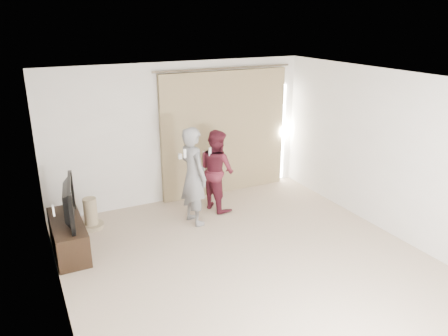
{
  "coord_description": "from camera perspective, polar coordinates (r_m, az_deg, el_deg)",
  "views": [
    {
      "loc": [
        -2.76,
        -4.67,
        3.36
      ],
      "look_at": [
        0.15,
        1.2,
        1.07
      ],
      "focal_mm": 35.0,
      "sensor_mm": 36.0,
      "label": 1
    }
  ],
  "objects": [
    {
      "name": "floor",
      "position": [
        6.38,
        3.68,
        -12.54
      ],
      "size": [
        5.5,
        5.5,
        0.0
      ],
      "primitive_type": "plane",
      "color": "tan",
      "rests_on": "ground"
    },
    {
      "name": "wall_back",
      "position": [
        8.18,
        -5.79,
        4.6
      ],
      "size": [
        5.0,
        0.04,
        2.6
      ],
      "primitive_type": "cube",
      "color": "white",
      "rests_on": "ground"
    },
    {
      "name": "wall_left",
      "position": [
        5.11,
        -21.23,
        -5.91
      ],
      "size": [
        0.04,
        5.5,
        2.6
      ],
      "color": "white",
      "rests_on": "ground"
    },
    {
      "name": "ceiling",
      "position": [
        5.48,
        4.26,
        11.25
      ],
      "size": [
        5.0,
        5.5,
        0.01
      ],
      "primitive_type": "cube",
      "color": "silver",
      "rests_on": "wall_back"
    },
    {
      "name": "curtain",
      "position": [
        8.49,
        0.19,
        4.58
      ],
      "size": [
        2.8,
        0.11,
        2.46
      ],
      "color": "tan",
      "rests_on": "ground"
    },
    {
      "name": "tv_console",
      "position": [
        7.0,
        -19.67,
        -8.37
      ],
      "size": [
        0.44,
        1.28,
        0.49
      ],
      "primitive_type": "cube",
      "color": "black",
      "rests_on": "ground"
    },
    {
      "name": "tv",
      "position": [
        6.77,
        -20.19,
        -4.23
      ],
      "size": [
        0.29,
        1.06,
        0.61
      ],
      "primitive_type": "imported",
      "rotation": [
        0.0,
        0.0,
        1.43
      ],
      "color": "black",
      "rests_on": "tv_console"
    },
    {
      "name": "scratching_post",
      "position": [
        7.62,
        -16.99,
        -6.01
      ],
      "size": [
        0.4,
        0.4,
        0.53
      ],
      "color": "tan",
      "rests_on": "ground"
    },
    {
      "name": "person_man",
      "position": [
        7.26,
        -4.02,
        -1.06
      ],
      "size": [
        0.5,
        0.67,
        1.68
      ],
      "color": "gray",
      "rests_on": "ground"
    },
    {
      "name": "person_woman",
      "position": [
        7.83,
        -0.95,
        -0.25
      ],
      "size": [
        0.71,
        0.83,
        1.48
      ],
      "color": "#591A27",
      "rests_on": "ground"
    }
  ]
}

